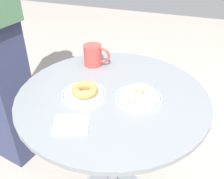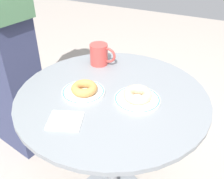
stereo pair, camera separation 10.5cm
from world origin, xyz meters
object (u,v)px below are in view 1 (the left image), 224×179
at_px(donut_glazed, 139,92).
at_px(paper_napkin, 71,124).
at_px(coffee_mug, 94,55).
at_px(plate_left, 84,94).
at_px(plate_right, 139,97).
at_px(cafe_table, 113,128).
at_px(donut_old_fashioned, 85,90).

xyz_separation_m(donut_glazed, paper_napkin, (-0.19, -0.23, -0.03)).
distance_m(paper_napkin, coffee_mug, 0.45).
bearing_deg(plate_left, plate_right, 12.75).
bearing_deg(paper_napkin, cafe_table, 71.29).
bearing_deg(plate_right, coffee_mug, 142.98).
distance_m(cafe_table, paper_napkin, 0.31).
height_order(cafe_table, coffee_mug, coffee_mug).
bearing_deg(paper_napkin, donut_glazed, 51.07).
distance_m(cafe_table, donut_old_fashioned, 0.25).
relative_size(donut_glazed, paper_napkin, 0.95).
height_order(donut_old_fashioned, donut_glazed, donut_glazed).
bearing_deg(plate_left, paper_napkin, -79.77).
distance_m(donut_glazed, paper_napkin, 0.30).
xyz_separation_m(plate_left, plate_right, (0.22, 0.05, 0.00)).
height_order(cafe_table, donut_glazed, donut_glazed).
xyz_separation_m(donut_glazed, coffee_mug, (-0.28, 0.21, 0.02)).
bearing_deg(plate_right, plate_left, -167.25).
bearing_deg(paper_napkin, donut_old_fashioned, 98.00).
xyz_separation_m(paper_napkin, coffee_mug, (-0.09, 0.44, 0.05)).
distance_m(plate_right, donut_old_fashioned, 0.22).
distance_m(donut_old_fashioned, paper_napkin, 0.18).
bearing_deg(cafe_table, donut_old_fashioned, -154.31).
bearing_deg(donut_old_fashioned, plate_right, 14.02).
height_order(plate_left, donut_old_fashioned, donut_old_fashioned).
relative_size(plate_right, paper_napkin, 1.54).
distance_m(cafe_table, donut_glazed, 0.25).
relative_size(plate_left, coffee_mug, 1.33).
xyz_separation_m(cafe_table, donut_glazed, (0.11, 0.00, 0.22)).
bearing_deg(plate_left, coffee_mug, 102.82).
bearing_deg(coffee_mug, paper_napkin, -78.24).
relative_size(plate_left, paper_napkin, 1.48).
bearing_deg(plate_left, donut_old_fashioned, -22.74).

